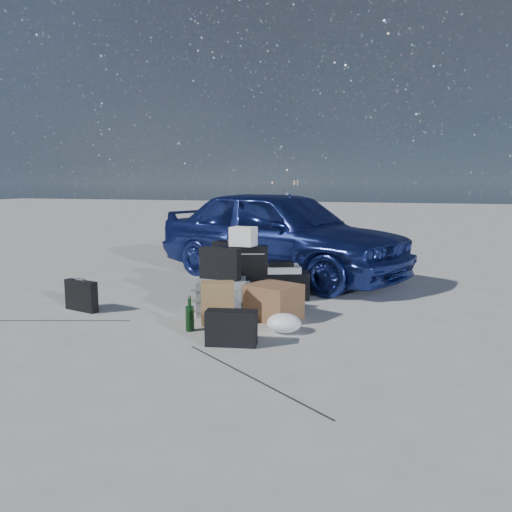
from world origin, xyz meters
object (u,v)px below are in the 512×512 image
(car, at_px, (280,233))
(green_bottle, at_px, (190,314))
(briefcase, at_px, (81,296))
(suitcase_left, at_px, (233,269))
(suitcase_right, at_px, (243,275))
(duffel_bag, at_px, (282,285))
(pelican_case, at_px, (222,296))
(cardboard_box, at_px, (274,302))

(car, height_order, green_bottle, car)
(briefcase, bearing_deg, green_bottle, 1.19)
(briefcase, bearing_deg, suitcase_left, 56.17)
(green_bottle, bearing_deg, suitcase_right, 84.13)
(duffel_bag, bearing_deg, suitcase_right, -148.96)
(briefcase, bearing_deg, pelican_case, 27.90)
(car, relative_size, suitcase_left, 5.75)
(briefcase, relative_size, suitcase_right, 0.64)
(car, relative_size, briefcase, 8.97)
(green_bottle, bearing_deg, duffel_bag, 72.99)
(pelican_case, bearing_deg, green_bottle, -111.72)
(pelican_case, bearing_deg, duffel_bag, 44.85)
(duffel_bag, distance_m, cardboard_box, 0.88)
(duffel_bag, bearing_deg, car, 89.38)
(suitcase_left, xyz_separation_m, green_bottle, (0.13, -1.46, -0.17))
(suitcase_left, distance_m, suitcase_right, 0.43)
(pelican_case, height_order, briefcase, pelican_case)
(briefcase, height_order, duffel_bag, briefcase)
(briefcase, distance_m, duffel_bag, 2.19)
(suitcase_right, xyz_separation_m, cardboard_box, (0.49, -0.48, -0.15))
(suitcase_left, bearing_deg, suitcase_right, -36.43)
(car, bearing_deg, suitcase_left, -167.69)
(suitcase_left, distance_m, green_bottle, 1.47)
(car, distance_m, suitcase_left, 1.33)
(duffel_bag, relative_size, cardboard_box, 1.36)
(car, relative_size, suitcase_right, 5.70)
(suitcase_left, relative_size, duffel_bag, 1.03)
(car, height_order, pelican_case, car)
(suitcase_left, height_order, cardboard_box, suitcase_left)
(briefcase, distance_m, suitcase_left, 1.71)
(suitcase_right, height_order, duffel_bag, suitcase_right)
(pelican_case, relative_size, suitcase_left, 0.76)
(cardboard_box, relative_size, green_bottle, 1.50)
(pelican_case, xyz_separation_m, cardboard_box, (0.57, -0.05, -0.00))
(car, xyz_separation_m, briefcase, (-1.47, -2.43, -0.47))
(briefcase, distance_m, green_bottle, 1.42)
(cardboard_box, xyz_separation_m, green_bottle, (-0.61, -0.62, -0.02))
(cardboard_box, bearing_deg, suitcase_left, 131.62)
(suitcase_right, distance_m, cardboard_box, 0.71)
(cardboard_box, bearing_deg, car, 103.99)
(duffel_bag, xyz_separation_m, cardboard_box, (0.15, -0.86, 0.02))
(car, relative_size, cardboard_box, 8.05)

